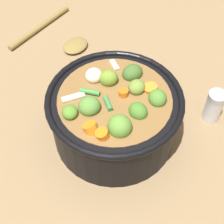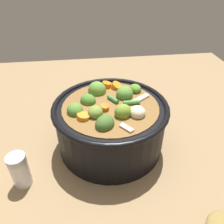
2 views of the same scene
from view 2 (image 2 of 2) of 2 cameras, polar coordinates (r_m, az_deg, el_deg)
The scene contains 3 objects.
ground_plane at distance 0.55m, azimuth -0.36°, elevation -8.16°, with size 1.10×1.10×0.00m, color #8C704C.
cooking_pot at distance 0.50m, azimuth -0.41°, elevation -3.03°, with size 0.25×0.25×0.14m.
salt_shaker at distance 0.48m, azimuth -22.78°, elevation -13.73°, with size 0.04×0.04×0.07m.
Camera 2 is at (0.05, 0.39, 0.38)m, focal length 35.31 mm.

